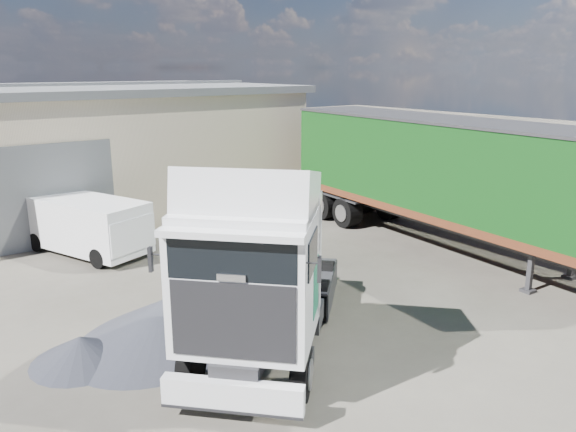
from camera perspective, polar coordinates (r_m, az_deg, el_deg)
ground at (r=13.51m, az=-1.74°, el=-11.83°), size 120.00×120.00×0.00m
brick_boundary_wall at (r=24.80m, az=12.14°, el=3.31°), size 0.35×26.00×2.50m
tractor_unit at (r=11.54m, az=-3.06°, el=-6.53°), size 6.40×6.27×4.43m
box_trailer at (r=19.77m, az=15.34°, el=4.54°), size 3.85×13.53×4.44m
panel_van at (r=19.81m, az=-19.49°, el=-0.96°), size 3.32×4.89×1.85m
gravel_heap at (r=13.37m, az=-12.69°, el=-10.38°), size 6.38×6.01×0.97m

